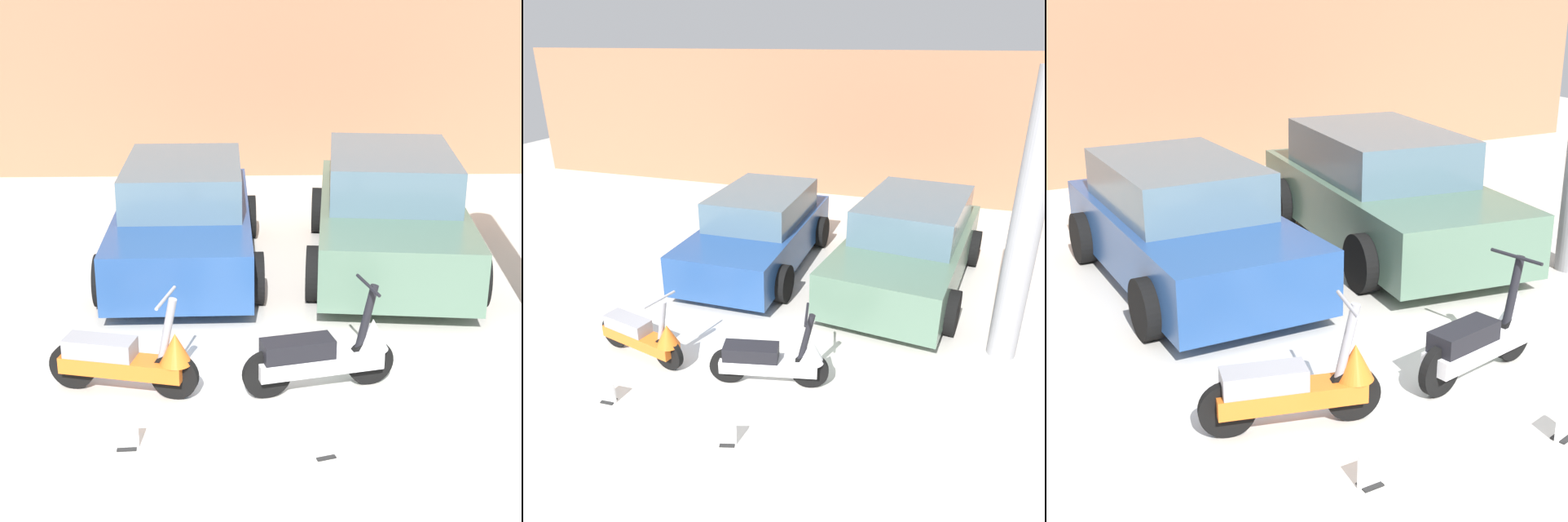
{
  "view_description": "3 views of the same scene",
  "coord_description": "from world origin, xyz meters",
  "views": [
    {
      "loc": [
        0.06,
        -6.11,
        3.67
      ],
      "look_at": [
        0.29,
        1.93,
        0.75
      ],
      "focal_mm": 55.0,
      "sensor_mm": 36.0,
      "label": 1
    },
    {
      "loc": [
        2.63,
        -4.33,
        3.9
      ],
      "look_at": [
        0.34,
        2.37,
        0.8
      ],
      "focal_mm": 35.0,
      "sensor_mm": 36.0,
      "label": 2
    },
    {
      "loc": [
        -3.41,
        -4.36,
        3.29
      ],
      "look_at": [
        -0.02,
        2.11,
        0.68
      ],
      "focal_mm": 55.0,
      "sensor_mm": 36.0,
      "label": 3
    }
  ],
  "objects": [
    {
      "name": "wall_back",
      "position": [
        0.0,
        8.87,
        1.83
      ],
      "size": [
        19.6,
        0.12,
        3.65
      ],
      "primitive_type": "cube",
      "color": "#9E6B4C",
      "rests_on": "ground_plane"
    },
    {
      "name": "ground_plane",
      "position": [
        0.0,
        0.0,
        0.0
      ],
      "size": [
        28.0,
        28.0,
        0.0
      ],
      "primitive_type": "plane",
      "color": "silver"
    },
    {
      "name": "scooter_front_left",
      "position": [
        -0.95,
        0.46,
        0.35
      ],
      "size": [
        1.41,
        0.62,
        1.0
      ],
      "rotation": [
        0.0,
        0.0,
        -0.23
      ],
      "color": "black",
      "rests_on": "ground_plane"
    },
    {
      "name": "car_rear_center",
      "position": [
        2.05,
        3.94,
        0.7
      ],
      "size": [
        2.47,
        4.5,
        1.47
      ],
      "rotation": [
        0.0,
        0.0,
        -1.69
      ],
      "color": "#51705B",
      "rests_on": "ground_plane"
    },
    {
      "name": "placard_near_left_scooter",
      "position": [
        -0.87,
        -0.45,
        0.11
      ],
      "size": [
        0.2,
        0.13,
        0.26
      ],
      "rotation": [
        0.0,
        0.0,
        0.06
      ],
      "color": "black",
      "rests_on": "ground_plane"
    },
    {
      "name": "car_rear_left",
      "position": [
        -0.65,
        3.88,
        0.65
      ],
      "size": [
        2.0,
        4.06,
        1.37
      ],
      "rotation": [
        0.0,
        0.0,
        -1.56
      ],
      "color": "navy",
      "rests_on": "ground_plane"
    },
    {
      "name": "placard_near_right_scooter",
      "position": [
        0.73,
        -0.62,
        0.11
      ],
      "size": [
        0.2,
        0.16,
        0.26
      ],
      "rotation": [
        0.0,
        0.0,
        0.29
      ],
      "color": "black",
      "rests_on": "ground_plane"
    },
    {
      "name": "scooter_front_right",
      "position": [
        0.85,
        0.49,
        0.36
      ],
      "size": [
        1.43,
        0.63,
        1.02
      ],
      "rotation": [
        0.0,
        0.0,
        0.23
      ],
      "color": "black",
      "rests_on": "ground_plane"
    }
  ]
}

